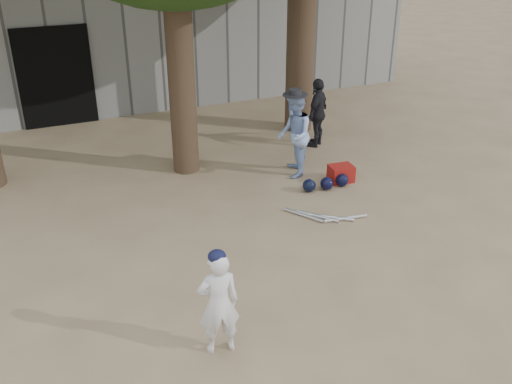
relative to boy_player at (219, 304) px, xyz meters
name	(u,v)px	position (x,y,z in m)	size (l,w,h in m)	color
ground	(245,301)	(0.59, 0.68, -0.62)	(70.00, 70.00, 0.00)	#937C5E
boy_player	(219,304)	(0.00, 0.00, 0.00)	(0.45, 0.30, 1.24)	white
spectator_blue	(294,135)	(2.91, 3.86, 0.15)	(0.75, 0.58, 1.54)	#8FABDE
spectator_dark	(318,113)	(4.04, 4.99, 0.09)	(0.83, 0.34, 1.41)	black
red_bag	(341,173)	(3.56, 3.25, -0.47)	(0.42, 0.32, 0.30)	maroon
back_building	(89,35)	(0.59, 11.02, 0.88)	(16.00, 5.24, 3.00)	gray
helmet_row	(326,183)	(3.15, 3.07, -0.50)	(0.87, 0.29, 0.23)	black
bat_pile	(325,217)	(2.58, 2.15, -0.59)	(1.10, 0.81, 0.06)	silver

